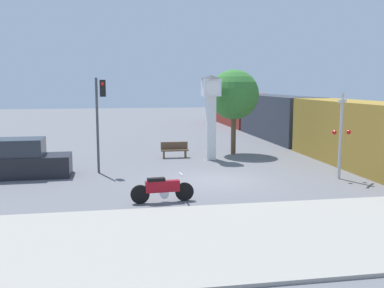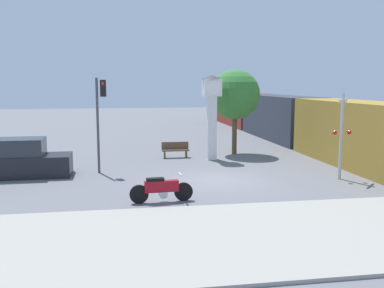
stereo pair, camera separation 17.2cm
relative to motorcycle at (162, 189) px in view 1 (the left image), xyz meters
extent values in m
plane|color=slate|center=(2.82, 3.16, -0.50)|extent=(120.00, 120.00, 0.00)
cube|color=#9E998E|center=(2.82, -4.00, -0.45)|extent=(36.00, 6.00, 0.10)
cylinder|color=black|center=(0.83, 0.06, -0.15)|extent=(0.69, 0.16, 0.69)
cylinder|color=black|center=(-0.82, -0.06, -0.15)|extent=(0.69, 0.16, 0.69)
cube|color=maroon|center=(0.01, 0.00, 0.10)|extent=(1.28, 0.34, 0.41)
cube|color=black|center=(-0.22, -0.01, 0.36)|extent=(0.66, 0.31, 0.11)
cylinder|color=silver|center=(0.06, 0.00, -0.19)|extent=(0.34, 0.25, 0.32)
cube|color=silver|center=(0.71, 0.05, 0.51)|extent=(0.10, 0.51, 0.05)
cube|color=white|center=(3.67, 8.54, 1.32)|extent=(0.51, 0.51, 3.63)
cube|color=white|center=(3.67, 8.54, 3.62)|extent=(0.98, 0.98, 0.98)
cylinder|color=white|center=(3.67, 8.04, 3.62)|extent=(0.78, 0.02, 0.78)
cone|color=#333338|center=(3.67, 8.54, 4.21)|extent=(1.17, 1.17, 0.20)
cube|color=olive|center=(11.02, 5.18, 1.20)|extent=(2.80, 11.29, 3.40)
cube|color=#333842|center=(11.02, 17.07, 1.20)|extent=(2.80, 11.29, 3.40)
cube|color=maroon|center=(11.02, 28.96, 1.20)|extent=(2.80, 11.29, 3.40)
cylinder|color=#47474C|center=(-2.52, 5.74, 1.81)|extent=(0.12, 0.12, 4.61)
cube|color=black|center=(-2.22, 5.74, 3.61)|extent=(0.28, 0.24, 0.80)
sphere|color=red|center=(-2.22, 5.59, 3.81)|extent=(0.16, 0.16, 0.16)
cylinder|color=#B7B7BC|center=(8.39, 2.54, 1.46)|extent=(0.14, 0.14, 3.91)
cube|color=white|center=(8.39, 2.54, 3.06)|extent=(0.82, 0.82, 0.14)
sphere|color=red|center=(8.04, 2.49, 1.65)|extent=(0.20, 0.20, 0.20)
sphere|color=red|center=(8.74, 2.49, 1.65)|extent=(0.20, 0.20, 0.20)
cylinder|color=brown|center=(5.48, 10.21, 0.73)|extent=(0.30, 0.30, 2.45)
sphere|color=#387A33|center=(5.48, 10.21, 3.18)|extent=(3.05, 3.05, 3.05)
cube|color=brown|center=(1.70, 9.41, -0.05)|extent=(1.60, 0.44, 0.08)
cube|color=brown|center=(1.70, 9.60, 0.20)|extent=(1.60, 0.06, 0.44)
cube|color=brown|center=(1.06, 9.41, -0.29)|extent=(0.08, 0.35, 0.41)
cube|color=brown|center=(2.34, 9.41, -0.29)|extent=(0.08, 0.35, 0.41)
cube|color=black|center=(-5.91, 5.47, 0.00)|extent=(4.23, 1.88, 1.00)
cube|color=#262B33|center=(-6.11, 5.47, 0.90)|extent=(2.23, 1.70, 0.80)
camera|label=1|loc=(-1.54, -15.23, 3.81)|focal=40.00mm
camera|label=2|loc=(-1.37, -15.26, 3.81)|focal=40.00mm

